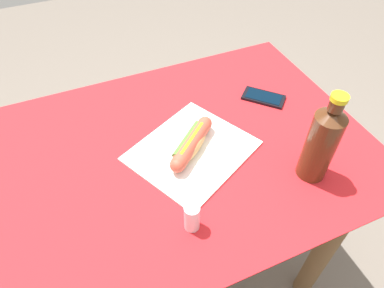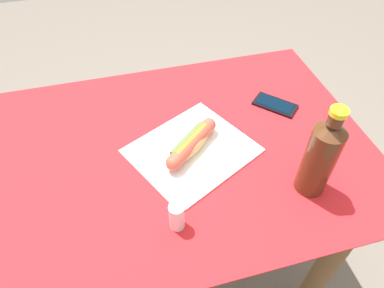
{
  "view_description": "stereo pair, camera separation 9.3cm",
  "coord_description": "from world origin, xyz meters",
  "px_view_note": "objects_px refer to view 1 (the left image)",
  "views": [
    {
      "loc": [
        -0.22,
        -0.61,
        1.49
      ],
      "look_at": [
        0.03,
        -0.02,
        0.81
      ],
      "focal_mm": 32.09,
      "sensor_mm": 36.0,
      "label": 1
    },
    {
      "loc": [
        -0.13,
        -0.64,
        1.49
      ],
      "look_at": [
        0.03,
        -0.02,
        0.81
      ],
      "focal_mm": 32.09,
      "sensor_mm": 36.0,
      "label": 2
    }
  ],
  "objects_px": {
    "cell_phone": "(264,97)",
    "soda_bottle": "(322,143)",
    "hot_dog": "(192,143)",
    "salt_shaker": "(192,217)"
  },
  "relations": [
    {
      "from": "cell_phone",
      "to": "soda_bottle",
      "type": "height_order",
      "value": "soda_bottle"
    },
    {
      "from": "hot_dog",
      "to": "salt_shaker",
      "type": "height_order",
      "value": "salt_shaker"
    },
    {
      "from": "salt_shaker",
      "to": "hot_dog",
      "type": "bearing_deg",
      "value": 66.86
    },
    {
      "from": "hot_dog",
      "to": "salt_shaker",
      "type": "xyz_separation_m",
      "value": [
        -0.09,
        -0.21,
        0.01
      ]
    },
    {
      "from": "cell_phone",
      "to": "salt_shaker",
      "type": "bearing_deg",
      "value": -139.92
    },
    {
      "from": "cell_phone",
      "to": "salt_shaker",
      "type": "xyz_separation_m",
      "value": [
        -0.4,
        -0.33,
        0.03
      ]
    },
    {
      "from": "salt_shaker",
      "to": "cell_phone",
      "type": "bearing_deg",
      "value": 40.08
    },
    {
      "from": "cell_phone",
      "to": "hot_dog",
      "type": "bearing_deg",
      "value": -158.66
    },
    {
      "from": "cell_phone",
      "to": "soda_bottle",
      "type": "relative_size",
      "value": 0.55
    },
    {
      "from": "soda_bottle",
      "to": "salt_shaker",
      "type": "xyz_separation_m",
      "value": [
        -0.35,
        -0.02,
        -0.08
      ]
    }
  ]
}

